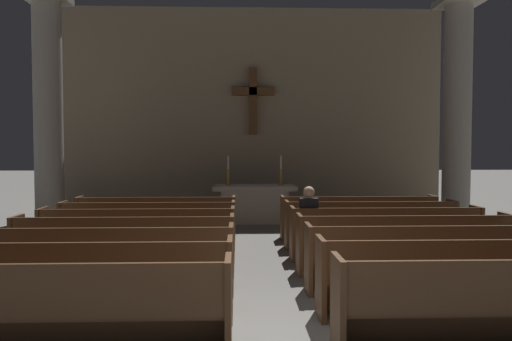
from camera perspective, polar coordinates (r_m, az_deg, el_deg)
The scene contains 21 objects.
pew_left_row_1 at distance 5.25m, azimuth -22.27°, elevation -14.38°, with size 3.39×0.50×0.95m.
pew_left_row_2 at distance 6.18m, azimuth -18.95°, elevation -11.76°, with size 3.39×0.50×0.95m.
pew_left_row_3 at distance 7.13m, azimuth -16.54°, elevation -9.80°, with size 3.39×0.50×0.95m.
pew_left_row_4 at distance 8.09m, azimuth -14.73°, elevation -8.30°, with size 3.39×0.50×0.95m.
pew_left_row_5 at distance 9.07m, azimuth -13.31°, elevation -7.11°, with size 3.39×0.50×0.95m.
pew_left_row_6 at distance 10.05m, azimuth -12.18°, elevation -6.15°, with size 3.39×0.50×0.95m.
pew_left_row_7 at distance 11.04m, azimuth -11.25°, elevation -5.36°, with size 3.39×0.50×0.95m.
pew_right_row_1 at distance 5.60m, azimuth 26.80°, elevation -13.39°, with size 3.39×0.50×0.95m.
pew_right_row_2 at distance 6.48m, azimuth 22.39°, elevation -11.14°, with size 3.39×0.50×0.95m.
pew_right_row_3 at distance 7.39m, azimuth 19.09°, elevation -9.40°, with size 3.39×0.50×0.95m.
pew_right_row_4 at distance 8.33m, azimuth 16.55°, elevation -8.01°, with size 3.39×0.50×0.95m.
pew_right_row_5 at distance 9.28m, azimuth 14.54°, elevation -6.90°, with size 3.39×0.50×0.95m.
pew_right_row_6 at distance 10.24m, azimuth 12.92°, elevation -5.99°, with size 3.39×0.50×0.95m.
pew_right_row_7 at distance 11.21m, azimuth 11.57°, elevation -5.24°, with size 3.39×0.50×0.95m.
column_left_second at distance 13.23m, azimuth -22.62°, elevation 5.75°, with size 1.03×1.03×5.71m.
column_right_second at distance 13.56m, azimuth 21.97°, elevation 5.68°, with size 1.03×1.03×5.71m.
altar at distance 13.30m, azimuth -0.16°, elevation -3.72°, with size 2.20×0.90×1.01m.
candlestick_left at distance 13.24m, azimuth -3.19°, elevation -0.58°, with size 0.16×0.16×0.78m.
candlestick_right at distance 13.28m, azimuth 2.85°, elevation -0.57°, with size 0.16×0.16×0.78m.
apse_with_cross at distance 14.95m, azimuth -0.38°, elevation 6.67°, with size 11.21×0.48×6.11m.
lone_worshipper at distance 8.99m, azimuth 5.97°, elevation -5.75°, with size 0.32×0.43×1.32m.
Camera 1 is at (-0.43, -4.75, 1.99)m, focal length 35.04 mm.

